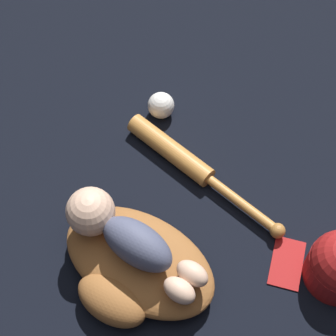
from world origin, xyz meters
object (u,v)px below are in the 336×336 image
at_px(baseball_glove, 135,267).
at_px(baseball, 161,105).
at_px(baby_figure, 123,234).
at_px(baseball_bat, 185,161).

relative_size(baseball_glove, baseball, 5.75).
height_order(baby_figure, baseball, baby_figure).
bearing_deg(baseball_glove, baseball_bat, -94.76).
bearing_deg(baseball, baseball_bat, 127.52).
relative_size(baby_figure, baseball_bat, 0.76).
bearing_deg(baseball_bat, baseball_glove, 85.24).
distance_m(baby_figure, baseball_bat, 0.32).
relative_size(baseball_glove, baseball_bat, 0.91).
height_order(baseball_glove, baseball_bat, baseball_glove).
bearing_deg(baby_figure, baseball_glove, 137.61).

